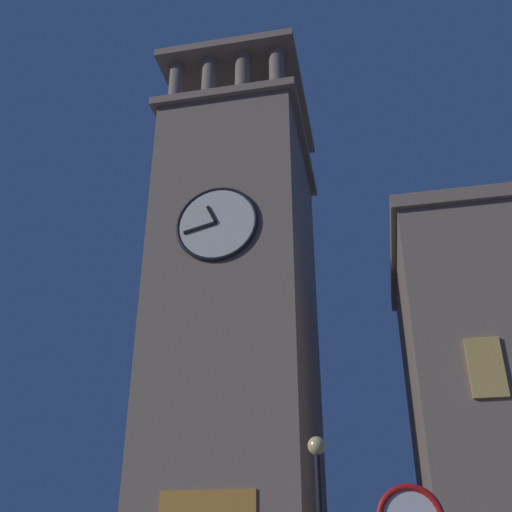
# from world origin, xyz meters

# --- Properties ---
(clocktower) EXTENTS (6.67, 9.05, 26.80)m
(clocktower) POSITION_xyz_m (0.90, -3.23, 10.89)
(clocktower) COLOR gray
(clocktower) RESTS_ON ground_plane
(street_lamp) EXTENTS (0.44, 0.44, 4.54)m
(street_lamp) POSITION_xyz_m (-3.21, 6.08, 3.22)
(street_lamp) COLOR black
(street_lamp) RESTS_ON ground_plane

